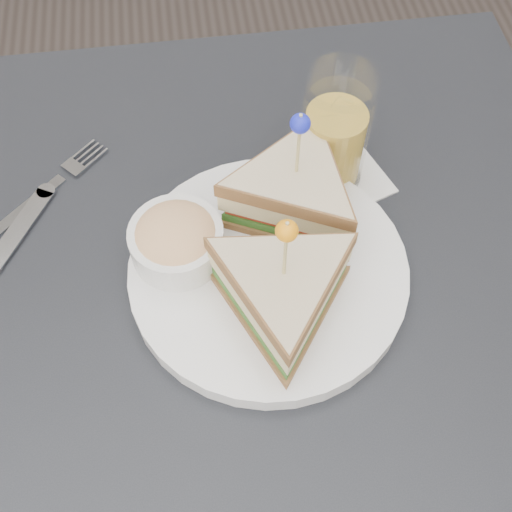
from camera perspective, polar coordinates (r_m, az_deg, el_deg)
name	(u,v)px	position (r m, az deg, el deg)	size (l,w,h in m)	color
ground_plane	(252,469)	(1.37, -0.38, -18.44)	(3.50, 3.50, 0.00)	#3F3833
table	(249,323)	(0.73, -0.67, -5.97)	(0.80, 0.80, 0.75)	black
plate_meal	(273,247)	(0.64, 1.52, 0.77)	(0.38, 0.38, 0.17)	white
cutlery_fork	(51,187)	(0.78, -17.77, 5.89)	(0.14, 0.14, 0.01)	#B5BBC0
drink_set	(334,137)	(0.71, 6.98, 10.50)	(0.15, 0.15, 0.15)	white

